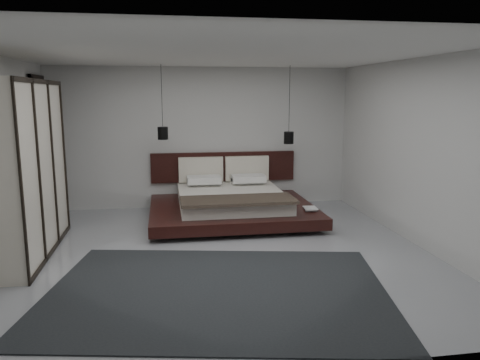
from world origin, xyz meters
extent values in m
plane|color=#92959A|center=(0.00, 0.00, 0.00)|extent=(6.00, 6.00, 0.00)
plane|color=white|center=(0.00, 0.00, 2.80)|extent=(6.00, 6.00, 0.00)
plane|color=beige|center=(0.00, 3.00, 1.40)|extent=(6.00, 0.00, 6.00)
plane|color=beige|center=(0.00, -3.00, 1.40)|extent=(6.00, 0.00, 6.00)
plane|color=beige|center=(3.00, 0.00, 1.40)|extent=(0.00, 6.00, 6.00)
cube|color=black|center=(-2.95, 2.45, 1.30)|extent=(0.05, 0.90, 2.60)
cube|color=black|center=(0.43, 1.75, 0.04)|extent=(2.31, 1.89, 0.08)
cube|color=black|center=(0.43, 1.75, 0.18)|extent=(2.94, 2.41, 0.19)
cube|color=silver|center=(0.43, 1.89, 0.39)|extent=(1.89, 2.10, 0.23)
cube|color=black|center=(0.43, 1.07, 0.53)|extent=(1.91, 0.73, 0.05)
cube|color=white|center=(-0.01, 2.69, 0.56)|extent=(0.65, 0.42, 0.13)
cube|color=white|center=(0.87, 2.69, 0.56)|extent=(0.65, 0.42, 0.13)
cube|color=white|center=(-0.01, 2.55, 0.62)|extent=(0.65, 0.42, 0.13)
cube|color=white|center=(0.87, 2.55, 0.62)|extent=(0.65, 0.42, 0.13)
cube|color=black|center=(0.43, 2.96, 0.80)|extent=(2.94, 0.08, 0.60)
cube|color=silver|center=(-0.04, 2.87, 0.77)|extent=(0.89, 0.10, 0.50)
cube|color=silver|center=(0.90, 2.87, 0.77)|extent=(0.89, 0.10, 0.50)
imported|color=#99724C|center=(1.63, 1.23, 0.29)|extent=(0.26, 0.31, 0.03)
imported|color=#99724C|center=(1.61, 1.19, 0.31)|extent=(0.24, 0.32, 0.02)
cylinder|color=black|center=(-0.78, 2.38, 2.23)|extent=(0.01, 0.01, 1.13)
cylinder|color=black|center=(-0.78, 2.38, 1.55)|extent=(0.19, 0.19, 0.23)
cylinder|color=#FFE0B2|center=(-0.78, 2.38, 1.45)|extent=(0.14, 0.14, 0.01)
cylinder|color=black|center=(1.63, 2.38, 2.17)|extent=(0.01, 0.01, 1.25)
cylinder|color=black|center=(1.63, 2.38, 1.43)|extent=(0.19, 0.19, 0.23)
cylinder|color=#FFE0B2|center=(1.63, 2.38, 1.33)|extent=(0.14, 0.14, 0.01)
cube|color=beige|center=(-2.70, 0.44, 1.23)|extent=(0.57, 2.47, 2.47)
cube|color=black|center=(-2.40, 0.44, 2.44)|extent=(0.03, 2.47, 0.06)
cube|color=black|center=(-2.40, 0.44, 0.03)|extent=(0.03, 2.47, 0.06)
cube|color=black|center=(-2.40, -0.80, 1.23)|extent=(0.03, 0.05, 2.47)
cube|color=black|center=(-2.40, 0.03, 1.23)|extent=(0.03, 0.05, 2.47)
cube|color=black|center=(-2.40, 0.85, 1.23)|extent=(0.03, 0.05, 2.47)
cube|color=black|center=(-2.40, 1.67, 1.23)|extent=(0.03, 0.05, 2.47)
cube|color=black|center=(-0.20, -1.33, 0.01)|extent=(4.37, 3.48, 0.02)
camera|label=1|loc=(-0.76, -6.42, 2.26)|focal=35.00mm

